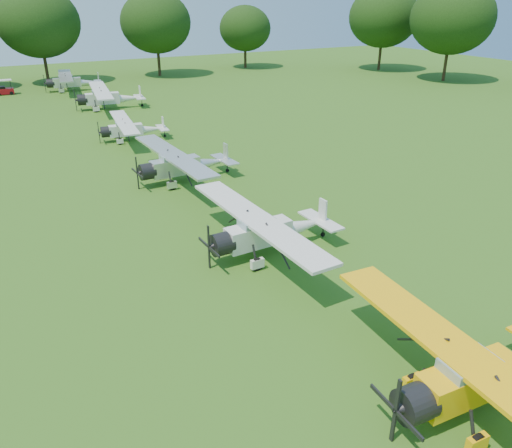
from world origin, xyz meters
The scene contains 9 objects.
ground centered at (0.00, 0.00, 0.00)m, with size 160.00×160.00×0.00m, color #325314.
tree_belt centered at (3.57, 0.16, 8.03)m, with size 137.36×130.27×14.52m.
aircraft_2 centered at (0.60, -14.81, 1.30)m, with size 7.11×11.32×2.23m.
aircraft_3 centered at (-0.04, -2.91, 1.28)m, with size 6.96×11.06×2.18m.
aircraft_4 centered at (0.04, 8.92, 1.27)m, with size 6.96×11.07×2.18m.
aircraft_5 centered at (-0.15, 20.91, 1.09)m, with size 5.96×9.47×1.86m.
aircraft_6 centered at (1.25, 35.06, 1.37)m, with size 7.53×11.96×2.35m.
aircraft_7 centered at (-0.24, 48.67, 1.32)m, with size 7.26×11.51×2.26m.
golf_cart centered at (-8.34, 50.00, 0.61)m, with size 2.20×1.41×1.83m.
Camera 1 is at (-11.01, -21.90, 11.67)m, focal length 35.00 mm.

